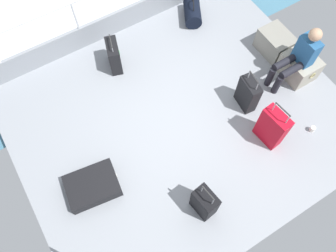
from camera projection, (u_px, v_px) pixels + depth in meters
name	position (u px, v px, depth m)	size (l,w,h in m)	color
ground_plane	(180.00, 118.00, 5.52)	(4.40, 5.20, 0.06)	gray
gunwale_port	(117.00, 22.00, 6.12)	(0.06, 5.20, 0.45)	gray
cargo_crate_0	(275.00, 43.00, 5.92)	(0.62, 0.44, 0.41)	gray
cargo_crate_1	(299.00, 66.00, 5.70)	(0.60, 0.49, 0.41)	#9E9989
passenger_seated	(299.00, 57.00, 5.31)	(0.34, 0.66, 1.11)	#26598C
suitcase_0	(114.00, 56.00, 5.71)	(0.47, 0.31, 0.65)	black
suitcase_1	(272.00, 127.00, 5.02)	(0.45, 0.25, 0.91)	#B70C1E
suitcase_2	(204.00, 203.00, 4.57)	(0.37, 0.27, 0.79)	black
suitcase_3	(248.00, 94.00, 5.34)	(0.40, 0.22, 0.77)	black
suitcase_4	(93.00, 186.00, 4.87)	(0.65, 0.80, 0.21)	black
duffel_bag	(192.00, 12.00, 6.31)	(0.64, 0.54, 0.45)	black
paper_cup	(312.00, 129.00, 5.34)	(0.08, 0.08, 0.10)	white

